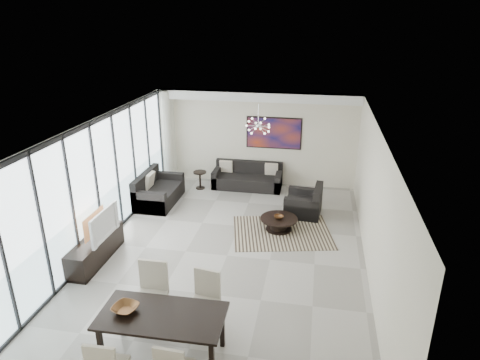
% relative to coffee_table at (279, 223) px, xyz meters
% --- Properties ---
extents(room_shell, '(6.00, 9.00, 2.90)m').
position_rel_coffee_table_xyz_m(room_shell, '(-0.54, -1.43, 1.27)').
color(room_shell, '#A8A39B').
rests_on(room_shell, ground).
extents(window_wall, '(0.37, 8.95, 2.90)m').
position_rel_coffee_table_xyz_m(window_wall, '(-3.86, -1.43, 1.29)').
color(window_wall, silver).
rests_on(window_wall, floor).
extents(soffit, '(5.98, 0.40, 0.26)m').
position_rel_coffee_table_xyz_m(soffit, '(-1.00, 2.87, 2.59)').
color(soffit, white).
rests_on(soffit, room_shell).
extents(painting, '(1.68, 0.04, 0.98)m').
position_rel_coffee_table_xyz_m(painting, '(-0.50, 3.04, 1.47)').
color(painting, '#AB3717').
rests_on(painting, room_shell).
extents(chandelier, '(0.66, 0.66, 0.71)m').
position_rel_coffee_table_xyz_m(chandelier, '(-0.70, 1.07, 2.17)').
color(chandelier, silver).
rests_on(chandelier, room_shell).
extents(rug, '(2.69, 2.28, 0.01)m').
position_rel_coffee_table_xyz_m(rug, '(0.10, -0.13, -0.18)').
color(rug, black).
rests_on(rug, floor).
extents(coffee_table, '(0.92, 0.92, 0.32)m').
position_rel_coffee_table_xyz_m(coffee_table, '(0.00, 0.00, 0.00)').
color(coffee_table, black).
rests_on(coffee_table, floor).
extents(bowl_coffee, '(0.28, 0.28, 0.08)m').
position_rel_coffee_table_xyz_m(bowl_coffee, '(-0.00, -0.03, 0.18)').
color(bowl_coffee, brown).
rests_on(bowl_coffee, coffee_table).
extents(sofa_main, '(2.09, 0.85, 0.76)m').
position_rel_coffee_table_xyz_m(sofa_main, '(-1.23, 2.63, 0.07)').
color(sofa_main, black).
rests_on(sofa_main, floor).
extents(loveseat, '(0.97, 1.73, 0.86)m').
position_rel_coffee_table_xyz_m(loveseat, '(-3.55, 1.04, 0.11)').
color(loveseat, black).
rests_on(loveseat, floor).
extents(armchair, '(0.99, 1.04, 0.81)m').
position_rel_coffee_table_xyz_m(armchair, '(0.59, 1.03, 0.10)').
color(armchair, black).
rests_on(armchair, floor).
extents(side_table, '(0.40, 0.40, 0.55)m').
position_rel_coffee_table_xyz_m(side_table, '(-2.64, 2.25, 0.18)').
color(side_table, black).
rests_on(side_table, floor).
extents(tv_console, '(0.50, 1.77, 0.55)m').
position_rel_coffee_table_xyz_m(tv_console, '(-3.76, -2.15, 0.09)').
color(tv_console, black).
rests_on(tv_console, floor).
extents(television, '(0.16, 1.11, 0.64)m').
position_rel_coffee_table_xyz_m(television, '(-3.60, -2.09, 0.69)').
color(television, gray).
rests_on(television, tv_console).
extents(dining_table, '(1.93, 0.99, 0.80)m').
position_rel_coffee_table_xyz_m(dining_table, '(-1.33, -4.53, 0.53)').
color(dining_table, black).
rests_on(dining_table, floor).
extents(dining_chair_nw, '(0.52, 0.52, 1.11)m').
position_rel_coffee_table_xyz_m(dining_chair_nw, '(-1.82, -3.72, 0.46)').
color(dining_chair_nw, '#BDAE9D').
rests_on(dining_chair_nw, floor).
extents(dining_chair_ne, '(0.54, 0.54, 1.02)m').
position_rel_coffee_table_xyz_m(dining_chair_ne, '(-0.89, -3.67, 0.40)').
color(dining_chair_ne, '#BDAE9D').
rests_on(dining_chair_ne, floor).
extents(bowl_dining, '(0.45, 0.45, 0.09)m').
position_rel_coffee_table_xyz_m(bowl_dining, '(-1.90, -4.55, 0.66)').
color(bowl_dining, brown).
rests_on(bowl_dining, dining_table).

